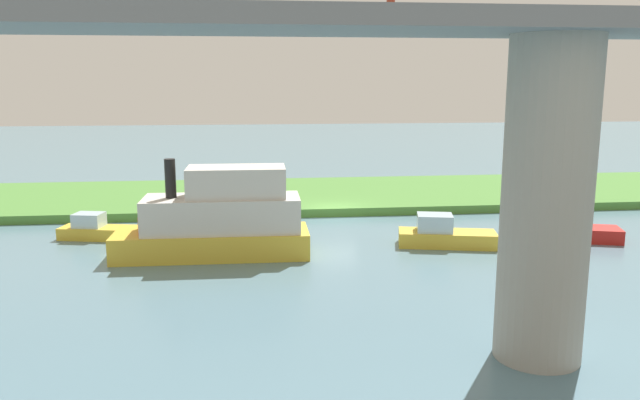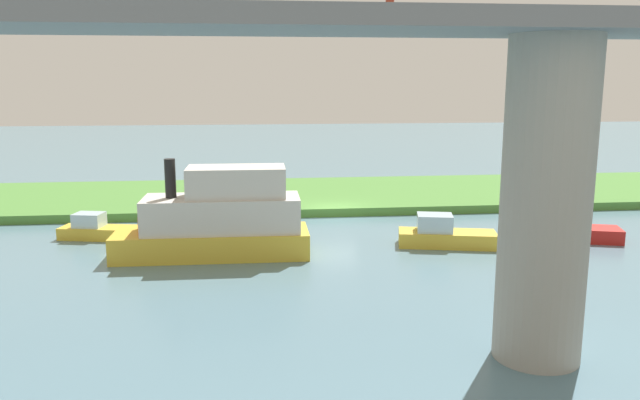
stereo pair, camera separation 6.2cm
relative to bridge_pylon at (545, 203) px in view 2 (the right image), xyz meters
name	(u,v)px [view 2 (the right image)]	position (x,y,z in m)	size (l,w,h in m)	color
ground_plane	(336,217)	(3.16, -19.37, -4.54)	(160.00, 160.00, 0.00)	slate
grassy_bank	(324,195)	(3.16, -25.37, -4.29)	(80.00, 12.00, 0.50)	#4C8438
bridge_pylon	(545,203)	(0.00, 0.00, 0.00)	(2.45, 2.45, 9.08)	#9E998E
bridge_span	(558,14)	(0.00, -0.02, 5.04)	(56.96, 4.30, 3.25)	slate
person_on_bank	(249,194)	(8.21, -20.92, -3.34)	(0.38, 0.38, 1.39)	#2D334C
mooring_post	(188,198)	(11.81, -21.15, -3.57)	(0.20, 0.20, 0.94)	brown
houseboat_blue	(218,220)	(9.57, -11.90, -2.89)	(8.78, 3.05, 4.46)	gold
motorboat_red	(571,230)	(-7.79, -12.75, -4.01)	(4.71, 2.78, 1.48)	red
pontoon_yellow	(218,218)	(9.87, -17.59, -4.02)	(4.41, 1.77, 1.45)	#195199
skiff_small	(97,229)	(15.85, -15.75, -4.08)	(4.10, 2.18, 1.30)	gold
motorboat_white	(444,235)	(-1.15, -12.35, -3.99)	(4.87, 2.62, 1.54)	gold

